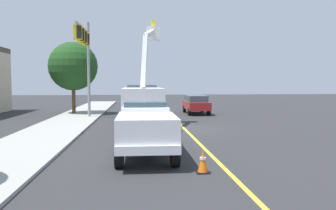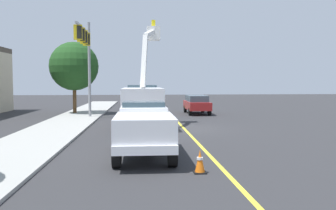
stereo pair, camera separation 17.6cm
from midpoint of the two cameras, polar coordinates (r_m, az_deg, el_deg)
name	(u,v)px [view 1 (the left image)]	position (r m, az deg, el deg)	size (l,w,h in m)	color
ground	(185,129)	(21.75, 2.48, -3.91)	(120.00, 120.00, 0.00)	#2D2D30
sidewalk_far_side	(56,129)	(22.14, -18.09, -3.80)	(60.00, 3.60, 0.12)	#9E9E99
lane_centre_stripe	(185,129)	(21.75, 2.48, -3.90)	(50.00, 0.16, 0.01)	yellow
utility_bucket_truck	(143,101)	(23.41, -4.38, 0.60)	(8.25, 2.73, 7.15)	white
service_pickup_truck	(146,128)	(13.67, -4.00, -3.72)	(5.64, 2.28, 2.06)	white
passing_minivan	(196,103)	(32.10, 4.42, 0.29)	(4.84, 2.03, 1.69)	maroon
traffic_cone_leading	(203,161)	(11.31, 5.25, -9.16)	(0.40, 0.40, 0.75)	black
traffic_cone_mid_front	(163,115)	(27.49, -1.04, -1.59)	(0.40, 0.40, 0.70)	black
traffic_signal_mast	(85,49)	(27.32, -13.55, 8.92)	(5.71, 0.64, 7.70)	gray
street_tree_right	(73,66)	(32.67, -15.37, 6.11)	(4.36, 4.36, 6.51)	brown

